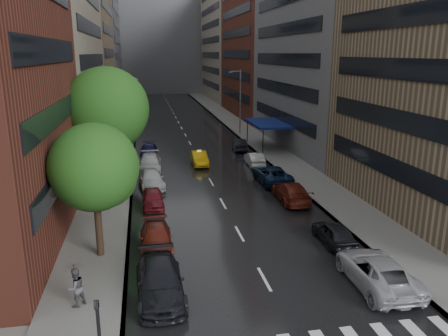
# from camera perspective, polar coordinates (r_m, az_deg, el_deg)

# --- Properties ---
(ground) EXTENTS (220.00, 220.00, 0.00)m
(ground) POSITION_cam_1_polar(r_m,az_deg,el_deg) (20.32, 8.51, -19.57)
(ground) COLOR gray
(ground) RESTS_ON ground
(road) EXTENTS (14.00, 140.00, 0.01)m
(road) POSITION_cam_1_polar(r_m,az_deg,el_deg) (67.01, -5.39, 4.93)
(road) COLOR black
(road) RESTS_ON ground
(sidewalk_left) EXTENTS (4.00, 140.00, 0.15)m
(sidewalk_left) POSITION_cam_1_polar(r_m,az_deg,el_deg) (66.82, -13.13, 4.64)
(sidewalk_left) COLOR gray
(sidewalk_left) RESTS_ON ground
(sidewalk_right) EXTENTS (4.00, 140.00, 0.15)m
(sidewalk_right) POSITION_cam_1_polar(r_m,az_deg,el_deg) (68.37, 2.17, 5.24)
(sidewalk_right) COLOR gray
(sidewalk_right) RESTS_ON ground
(buildings_left) EXTENTS (8.00, 108.00, 38.00)m
(buildings_left) POSITION_cam_1_polar(r_m,az_deg,el_deg) (75.27, -18.38, 17.57)
(buildings_left) COLOR maroon
(buildings_left) RESTS_ON ground
(buildings_right) EXTENTS (8.05, 109.10, 36.00)m
(buildings_right) POSITION_cam_1_polar(r_m,az_deg,el_deg) (75.49, 5.78, 17.47)
(buildings_right) COLOR #937A5B
(buildings_right) RESTS_ON ground
(building_far) EXTENTS (40.00, 14.00, 32.00)m
(building_far) POSITION_cam_1_polar(r_m,az_deg,el_deg) (133.98, -8.36, 16.61)
(building_far) COLOR slate
(building_far) RESTS_ON ground
(tree_near) EXTENTS (4.90, 4.90, 7.81)m
(tree_near) POSITION_cam_1_polar(r_m,az_deg,el_deg) (24.90, -16.61, 0.05)
(tree_near) COLOR #382619
(tree_near) RESTS_ON ground
(tree_mid) EXTENTS (6.56, 6.56, 10.46)m
(tree_mid) POSITION_cam_1_polar(r_m,az_deg,el_deg) (35.73, -15.04, 7.46)
(tree_mid) COLOR #382619
(tree_mid) RESTS_ON ground
(tree_far) EXTENTS (5.16, 5.16, 8.23)m
(tree_far) POSITION_cam_1_polar(r_m,az_deg,el_deg) (45.34, -14.05, 7.03)
(tree_far) COLOR #382619
(tree_far) RESTS_ON ground
(taxi) EXTENTS (1.57, 4.34, 1.42)m
(taxi) POSITION_cam_1_polar(r_m,az_deg,el_deg) (45.89, -3.25, 1.28)
(taxi) COLOR #F1B50C
(taxi) RESTS_ON ground
(parked_cars_left) EXTENTS (2.49, 35.36, 1.59)m
(parked_cars_left) POSITION_cam_1_polar(r_m,az_deg,el_deg) (35.35, -9.36, -3.00)
(parked_cars_left) COLOR black
(parked_cars_left) RESTS_ON ground
(parked_cars_right) EXTENTS (2.85, 37.31, 1.59)m
(parked_cars_right) POSITION_cam_1_polar(r_m,az_deg,el_deg) (34.85, 8.81, -3.19)
(parked_cars_right) COLOR #AFAEB4
(parked_cars_right) RESTS_ON ground
(ped_black_umbrella) EXTENTS (1.14, 1.12, 2.09)m
(ped_black_umbrella) POSITION_cam_1_polar(r_m,az_deg,el_deg) (21.52, -18.89, -13.88)
(ped_black_umbrella) COLOR #4E4D52
(ped_black_umbrella) RESTS_ON sidewalk_left
(street_lamp_left) EXTENTS (1.74, 0.22, 9.00)m
(street_lamp_left) POSITION_cam_1_polar(r_m,az_deg,el_deg) (46.28, -12.84, 6.32)
(street_lamp_left) COLOR gray
(street_lamp_left) RESTS_ON sidewalk_left
(street_lamp_right) EXTENTS (1.74, 0.22, 9.00)m
(street_lamp_right) POSITION_cam_1_polar(r_m,az_deg,el_deg) (62.60, 2.06, 8.81)
(street_lamp_right) COLOR gray
(street_lamp_right) RESTS_ON sidewalk_right
(awning) EXTENTS (4.00, 8.00, 3.12)m
(awning) POSITION_cam_1_polar(r_m,az_deg,el_deg) (53.53, 5.70, 5.83)
(awning) COLOR navy
(awning) RESTS_ON sidewalk_right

